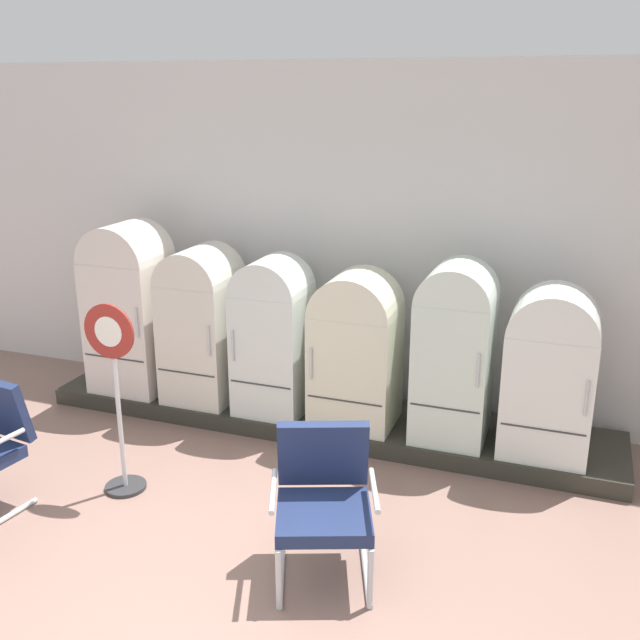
% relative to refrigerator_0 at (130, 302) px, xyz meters
% --- Properties ---
extents(back_wall, '(11.76, 0.12, 3.25)m').
position_rel_refrigerator_0_xyz_m(back_wall, '(1.95, 0.75, 0.61)').
color(back_wall, silver).
rests_on(back_wall, ground).
extents(display_plinth, '(5.31, 0.95, 0.15)m').
position_rel_refrigerator_0_xyz_m(display_plinth, '(1.95, 0.11, -0.95)').
color(display_plinth, '#302F27').
rests_on(display_plinth, ground).
extents(refrigerator_0, '(0.71, 0.67, 1.65)m').
position_rel_refrigerator_0_xyz_m(refrigerator_0, '(0.00, 0.00, 0.00)').
color(refrigerator_0, silver).
rests_on(refrigerator_0, display_plinth).
extents(refrigerator_1, '(0.63, 0.71, 1.47)m').
position_rel_refrigerator_0_xyz_m(refrigerator_1, '(0.77, 0.02, -0.10)').
color(refrigerator_1, silver).
rests_on(refrigerator_1, display_plinth).
extents(refrigerator_2, '(0.62, 0.61, 1.44)m').
position_rel_refrigerator_0_xyz_m(refrigerator_2, '(1.52, -0.03, -0.11)').
color(refrigerator_2, silver).
rests_on(refrigerator_2, display_plinth).
extents(refrigerator_3, '(0.72, 0.63, 1.37)m').
position_rel_refrigerator_0_xyz_m(refrigerator_3, '(2.30, -0.02, -0.16)').
color(refrigerator_3, silver).
rests_on(refrigerator_3, display_plinth).
extents(refrigerator_4, '(0.61, 0.66, 1.52)m').
position_rel_refrigerator_0_xyz_m(refrigerator_4, '(3.15, -0.00, -0.06)').
color(refrigerator_4, silver).
rests_on(refrigerator_4, display_plinth).
extents(refrigerator_5, '(0.69, 0.62, 1.38)m').
position_rel_refrigerator_0_xyz_m(refrigerator_5, '(3.91, -0.02, -0.15)').
color(refrigerator_5, white).
rests_on(refrigerator_5, display_plinth).
extents(armchair_right, '(0.80, 0.84, 0.98)m').
position_rel_refrigerator_0_xyz_m(armchair_right, '(2.67, -1.89, -0.48)').
color(armchair_right, silver).
rests_on(armchair_right, ground).
extents(sign_stand, '(0.42, 0.32, 1.52)m').
position_rel_refrigerator_0_xyz_m(sign_stand, '(0.87, -1.50, -0.31)').
color(sign_stand, '#2D2D30').
rests_on(sign_stand, ground).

